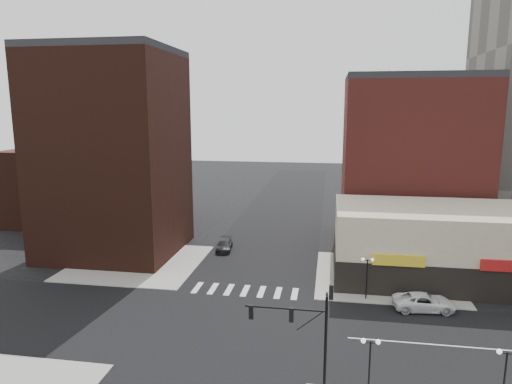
# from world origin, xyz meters

# --- Properties ---
(ground) EXTENTS (240.00, 240.00, 0.00)m
(ground) POSITION_xyz_m (0.00, 0.00, 0.00)
(ground) COLOR black
(ground) RESTS_ON ground
(road_ew) EXTENTS (200.00, 14.00, 0.02)m
(road_ew) POSITION_xyz_m (0.00, 0.00, 0.01)
(road_ew) COLOR black
(road_ew) RESTS_ON ground
(road_ns) EXTENTS (14.00, 200.00, 0.02)m
(road_ns) POSITION_xyz_m (0.00, 0.00, 0.01)
(road_ns) COLOR black
(road_ns) RESTS_ON ground
(sidewalk_nw) EXTENTS (15.00, 15.00, 0.12)m
(sidewalk_nw) POSITION_xyz_m (-14.50, 14.50, 0.06)
(sidewalk_nw) COLOR gray
(sidewalk_nw) RESTS_ON ground
(sidewalk_ne) EXTENTS (15.00, 15.00, 0.12)m
(sidewalk_ne) POSITION_xyz_m (14.50, 14.50, 0.06)
(sidewalk_ne) COLOR gray
(sidewalk_ne) RESTS_ON ground
(building_nw) EXTENTS (16.00, 15.00, 25.00)m
(building_nw) POSITION_xyz_m (-19.00, 18.50, 12.50)
(building_nw) COLOR #351810
(building_nw) RESTS_ON ground
(building_nw_low) EXTENTS (20.00, 18.00, 12.00)m
(building_nw_low) POSITION_xyz_m (-32.00, 34.00, 6.00)
(building_nw_low) COLOR #351810
(building_nw_low) RESTS_ON ground
(building_ne_midrise) EXTENTS (18.00, 15.00, 22.00)m
(building_ne_midrise) POSITION_xyz_m (19.00, 29.50, 11.00)
(building_ne_midrise) COLOR maroon
(building_ne_midrise) RESTS_ON ground
(building_ne_row) EXTENTS (24.20, 12.20, 8.00)m
(building_ne_row) POSITION_xyz_m (21.00, 15.00, 3.30)
(building_ne_row) COLOR beige
(building_ne_row) RESTS_ON ground
(traffic_signal) EXTENTS (5.59, 3.09, 7.77)m
(traffic_signal) POSITION_xyz_m (7.24, -7.83, 4.96)
(traffic_signal) COLOR black
(traffic_signal) RESTS_ON ground
(street_lamp_se_a) EXTENTS (1.22, 0.32, 4.16)m
(street_lamp_se_a) POSITION_xyz_m (11.00, -8.00, 3.29)
(street_lamp_se_a) COLOR black
(street_lamp_se_a) RESTS_ON sidewalk_se
(street_lamp_se_b) EXTENTS (1.22, 0.32, 4.16)m
(street_lamp_se_b) POSITION_xyz_m (19.00, -8.00, 3.29)
(street_lamp_se_b) COLOR black
(street_lamp_se_b) RESTS_ON sidewalk_se
(street_lamp_ne) EXTENTS (1.22, 0.32, 4.16)m
(street_lamp_ne) POSITION_xyz_m (12.00, 8.00, 3.29)
(street_lamp_ne) COLOR black
(street_lamp_ne) RESTS_ON sidewalk_ne
(white_suv) EXTENTS (5.86, 3.09, 1.57)m
(white_suv) POSITION_xyz_m (17.18, 6.50, 0.79)
(white_suv) COLOR white
(white_suv) RESTS_ON ground
(dark_sedan_north) EXTENTS (2.32, 4.77, 1.34)m
(dark_sedan_north) POSITION_xyz_m (-5.29, 21.06, 0.67)
(dark_sedan_north) COLOR black
(dark_sedan_north) RESTS_ON ground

